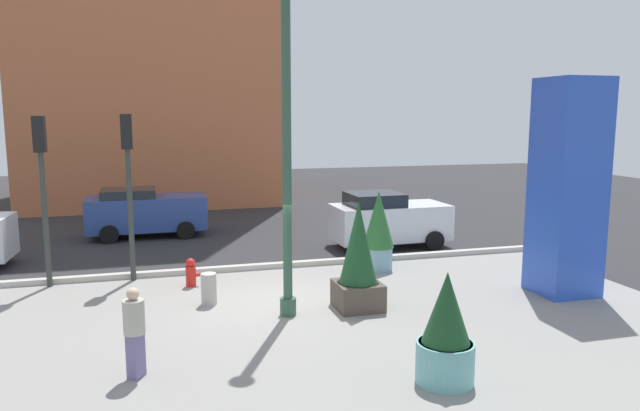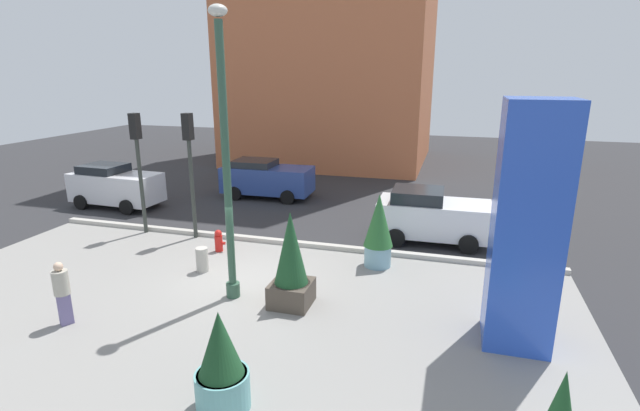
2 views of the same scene
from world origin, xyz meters
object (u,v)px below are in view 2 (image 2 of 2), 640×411
at_px(traffic_light_far_side, 138,153).
at_px(traffic_light_corner, 190,156).
at_px(car_curb_east, 115,186).
at_px(potted_plant_by_pillar, 379,230).
at_px(lamp_post, 226,166).
at_px(potted_plant_curbside, 291,263).
at_px(potted_plant_near_left, 221,366).
at_px(concrete_bollard, 202,260).
at_px(car_passing_lane, 432,216).
at_px(art_pillar_blue, 527,228).
at_px(fire_hydrant, 219,241).
at_px(car_curb_west, 266,178).
at_px(pedestrian_on_sidewalk, 62,290).

xyz_separation_m(traffic_light_far_side, traffic_light_corner, (2.07, 0.02, 0.02)).
bearing_deg(car_curb_east, potted_plant_by_pillar, -15.54).
height_order(traffic_light_far_side, car_curb_east, traffic_light_far_side).
height_order(lamp_post, potted_plant_curbside, lamp_post).
height_order(traffic_light_far_side, traffic_light_corner, traffic_light_corner).
bearing_deg(traffic_light_far_side, potted_plant_near_left, -47.25).
bearing_deg(concrete_bollard, car_passing_lane, 35.99).
distance_m(art_pillar_blue, fire_hydrant, 9.65).
distance_m(potted_plant_by_pillar, concrete_bollard, 5.35).
bearing_deg(car_curb_west, potted_plant_by_pillar, -46.35).
xyz_separation_m(fire_hydrant, pedestrian_on_sidewalk, (-1.23, -5.25, 0.50)).
bearing_deg(potted_plant_near_left, lamp_post, 113.99).
bearing_deg(car_curb_east, car_curb_west, 30.30).
xyz_separation_m(car_curb_west, car_curb_east, (-5.74, -3.36, 0.03)).
xyz_separation_m(potted_plant_curbside, fire_hydrant, (-3.56, 2.85, -0.78)).
bearing_deg(art_pillar_blue, pedestrian_on_sidewalk, -167.75).
relative_size(potted_plant_by_pillar, pedestrian_on_sidewalk, 1.45).
xyz_separation_m(potted_plant_by_pillar, car_curb_east, (-12.17, 3.38, -0.23)).
bearing_deg(art_pillar_blue, potted_plant_near_left, -143.84).
bearing_deg(potted_plant_curbside, car_passing_lane, 62.00).
xyz_separation_m(concrete_bollard, car_curb_east, (-7.22, 5.26, 0.57)).
relative_size(lamp_post, art_pillar_blue, 1.37).
distance_m(potted_plant_near_left, car_passing_lane, 10.28).
distance_m(car_passing_lane, car_curb_west, 8.80).
relative_size(lamp_post, pedestrian_on_sidewalk, 4.60).
relative_size(lamp_post, potted_plant_by_pillar, 3.16).
relative_size(art_pillar_blue, fire_hydrant, 7.05).
bearing_deg(art_pillar_blue, traffic_light_far_side, 161.97).
xyz_separation_m(concrete_bollard, pedestrian_on_sidewalk, (-1.55, -3.62, 0.49)).
bearing_deg(potted_plant_curbside, fire_hydrant, 141.36).
bearing_deg(car_passing_lane, potted_plant_by_pillar, -117.29).
height_order(fire_hydrant, concrete_bollard, same).
bearing_deg(potted_plant_by_pillar, traffic_light_far_side, 175.29).
height_order(potted_plant_by_pillar, car_passing_lane, potted_plant_by_pillar).
xyz_separation_m(car_curb_west, pedestrian_on_sidewalk, (-0.06, -12.24, -0.05)).
distance_m(traffic_light_far_side, traffic_light_corner, 2.07).
relative_size(potted_plant_near_left, pedestrian_on_sidewalk, 1.21).
relative_size(car_passing_lane, car_curb_east, 0.97).
relative_size(concrete_bollard, traffic_light_far_side, 0.17).
distance_m(potted_plant_by_pillar, pedestrian_on_sidewalk, 8.52).
distance_m(potted_plant_by_pillar, potted_plant_near_left, 7.27).
bearing_deg(traffic_light_corner, car_curb_west, 87.26).
relative_size(potted_plant_near_left, potted_plant_curbside, 0.76).
distance_m(art_pillar_blue, car_curb_east, 17.22).
distance_m(potted_plant_curbside, traffic_light_far_side, 8.26).
distance_m(potted_plant_near_left, car_curb_east, 14.90).
bearing_deg(traffic_light_corner, potted_plant_by_pillar, -6.35).
bearing_deg(car_passing_lane, lamp_post, -129.00).
bearing_deg(traffic_light_far_side, car_curb_west, 68.61).
distance_m(potted_plant_by_pillar, car_curb_east, 12.63).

